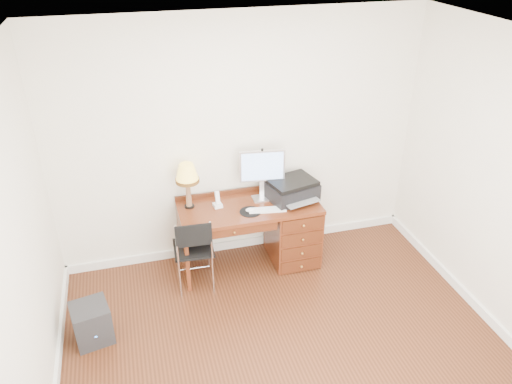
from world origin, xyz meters
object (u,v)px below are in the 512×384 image
object	(u,v)px
leg_lamp	(187,176)
equipment_box	(92,323)
phone	(218,202)
monitor	(262,169)
chair	(194,246)
desk	(277,228)
printer	(292,189)

from	to	relation	value
leg_lamp	equipment_box	bearing A→B (deg)	-140.37
leg_lamp	phone	bearing A→B (deg)	-15.43
monitor	equipment_box	bearing A→B (deg)	-147.53
phone	chair	world-z (taller)	phone
desk	leg_lamp	xyz separation A→B (m)	(-0.94, 0.14, 0.71)
printer	leg_lamp	world-z (taller)	leg_lamp
desk	phone	xyz separation A→B (m)	(-0.65, 0.06, 0.39)
equipment_box	chair	bearing A→B (deg)	13.29
desk	equipment_box	bearing A→B (deg)	-159.71
monitor	desk	bearing A→B (deg)	-35.53
monitor	phone	distance (m)	0.59
printer	chair	xyz separation A→B (m)	(-1.13, -0.29, -0.35)
leg_lamp	phone	distance (m)	0.44
desk	chair	xyz separation A→B (m)	(-0.97, -0.25, 0.10)
printer	leg_lamp	xyz separation A→B (m)	(-1.11, 0.11, 0.26)
monitor	phone	xyz separation A→B (m)	(-0.50, -0.07, -0.30)
printer	leg_lamp	size ratio (longest dim) A/B	1.15
desk	equipment_box	xyz separation A→B (m)	(-2.01, -0.74, -0.22)
leg_lamp	phone	world-z (taller)	leg_lamp
leg_lamp	equipment_box	xyz separation A→B (m)	(-1.07, -0.89, -0.93)
monitor	chair	bearing A→B (deg)	-147.63
phone	desk	bearing A→B (deg)	-13.43
leg_lamp	desk	bearing A→B (deg)	-8.68
monitor	printer	xyz separation A→B (m)	(0.31, -0.10, -0.24)
desk	phone	distance (m)	0.76
monitor	chair	xyz separation A→B (m)	(-0.82, -0.39, -0.59)
monitor	printer	distance (m)	0.41
leg_lamp	equipment_box	world-z (taller)	leg_lamp
leg_lamp	chair	xyz separation A→B (m)	(-0.03, -0.40, -0.61)
phone	leg_lamp	bearing A→B (deg)	156.70
desk	leg_lamp	bearing A→B (deg)	171.32
printer	phone	bearing A→B (deg)	164.30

